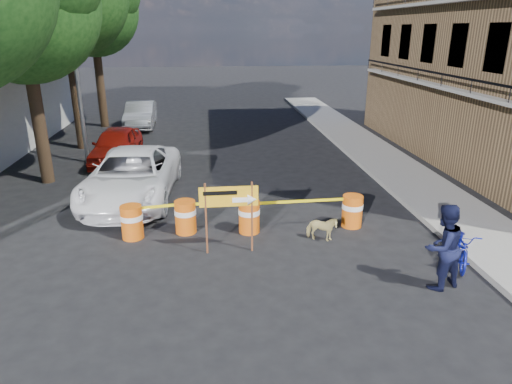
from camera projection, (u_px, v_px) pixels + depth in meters
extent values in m
plane|color=black|center=(256.00, 267.00, 10.60)|extent=(120.00, 120.00, 0.00)
cube|color=gray|center=(406.00, 177.00, 16.80)|extent=(2.40, 40.00, 0.15)
cylinder|color=#332316|center=(38.00, 116.00, 15.67)|extent=(0.44, 0.44, 4.76)
sphere|color=#144012|center=(20.00, 4.00, 14.47)|extent=(5.00, 5.00, 5.00)
sphere|color=#144012|center=(7.00, 27.00, 15.21)|extent=(3.50, 3.50, 3.50)
cylinder|color=#332316|center=(75.00, 90.00, 20.26)|extent=(0.44, 0.44, 5.32)
sphere|color=#144012|center=(50.00, 12.00, 19.72)|extent=(3.78, 3.78, 3.78)
cylinder|color=#332316|center=(100.00, 82.00, 25.01)|extent=(0.44, 0.44, 4.93)
sphere|color=#144012|center=(92.00, 9.00, 23.76)|extent=(4.80, 4.80, 4.80)
sphere|color=#144012|center=(82.00, 24.00, 24.49)|extent=(3.36, 3.36, 3.36)
cylinder|color=gray|center=(75.00, 62.00, 17.55)|extent=(0.16, 0.16, 8.00)
cylinder|color=#D4610C|center=(132.00, 222.00, 11.91)|extent=(0.56, 0.56, 0.90)
cylinder|color=white|center=(131.00, 217.00, 11.86)|extent=(0.58, 0.58, 0.14)
cylinder|color=#D4610C|center=(185.00, 217.00, 12.24)|extent=(0.56, 0.56, 0.90)
cylinder|color=white|center=(185.00, 212.00, 12.19)|extent=(0.58, 0.58, 0.14)
cylinder|color=#D4610C|center=(249.00, 217.00, 12.26)|extent=(0.56, 0.56, 0.90)
cylinder|color=white|center=(249.00, 211.00, 12.21)|extent=(0.58, 0.58, 0.14)
cylinder|color=#D4610C|center=(352.00, 211.00, 12.63)|extent=(0.56, 0.56, 0.90)
cylinder|color=white|center=(353.00, 206.00, 12.58)|extent=(0.58, 0.58, 0.14)
cylinder|color=#592D19|center=(206.00, 219.00, 10.94)|extent=(0.05, 0.05, 1.81)
cylinder|color=#592D19|center=(252.00, 217.00, 11.05)|extent=(0.05, 0.05, 1.81)
cube|color=gold|center=(229.00, 197.00, 10.81)|extent=(1.41, 0.04, 0.50)
cube|color=white|center=(241.00, 200.00, 10.85)|extent=(0.40, 0.01, 0.12)
cone|color=white|center=(252.00, 200.00, 10.88)|extent=(0.22, 0.26, 0.26)
cube|color=black|center=(220.00, 193.00, 10.74)|extent=(0.81, 0.02, 0.10)
imported|color=black|center=(443.00, 247.00, 9.46)|extent=(1.10, 0.98, 1.88)
imported|color=#141CA5|center=(465.00, 230.00, 10.46)|extent=(0.92, 1.08, 1.74)
imported|color=#D2C078|center=(322.00, 229.00, 11.79)|extent=(0.88, 0.62, 0.68)
imported|color=white|center=(132.00, 176.00, 14.58)|extent=(2.92, 5.75, 1.56)
imported|color=maroon|center=(116.00, 145.00, 18.71)|extent=(1.85, 4.20, 1.41)
imported|color=#B0B1B7|center=(140.00, 115.00, 25.40)|extent=(1.59, 4.29, 1.40)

